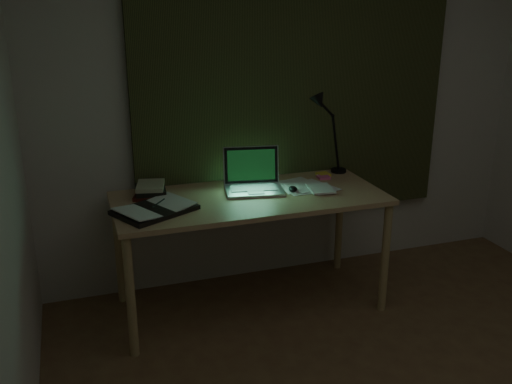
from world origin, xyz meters
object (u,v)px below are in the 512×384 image
book_stack (149,190)px  desk_lamp (340,132)px  desk (250,252)px  laptop (254,172)px  open_textbook (155,209)px  loose_papers (312,189)px

book_stack → desk_lamp: desk_lamp is taller
desk → laptop: size_ratio=4.12×
open_textbook → desk_lamp: size_ratio=0.74×
desk → book_stack: book_stack is taller
laptop → book_stack: size_ratio=1.88×
book_stack → desk_lamp: 1.35m
desk → laptop: (0.05, 0.07, 0.51)m
open_textbook → laptop: bearing=-13.6°
laptop → desk_lamp: (0.69, 0.22, 0.16)m
desk → open_textbook: 0.72m
open_textbook → book_stack: (0.01, 0.28, 0.02)m
loose_papers → desk_lamp: bearing=43.0°
desk → open_textbook: open_textbook is taller
desk → desk_lamp: bearing=21.3°
desk_lamp → laptop: bearing=-170.3°
loose_papers → open_textbook: bearing=-176.2°
open_textbook → book_stack: book_stack is taller
laptop → open_textbook: size_ratio=0.95×
book_stack → open_textbook: bearing=-92.8°
open_textbook → loose_papers: bearing=-23.7°
desk → desk_lamp: desk_lamp is taller
desk → laptop: 0.51m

